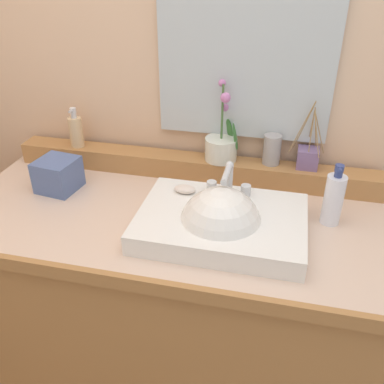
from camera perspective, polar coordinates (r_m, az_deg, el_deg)
wall_back at (r=1.60m, az=1.44°, el=20.82°), size 2.93×0.20×2.75m
vanity_cabinet at (r=1.66m, az=-2.19°, el=-15.61°), size 1.43×0.66×0.89m
back_ledge at (r=1.59m, az=-0.02°, el=3.46°), size 1.35×0.09×0.08m
sink_basin at (r=1.28m, az=3.88°, el=-4.48°), size 0.50×0.36×0.28m
soap_bar at (r=1.36m, az=-0.95°, el=0.38°), size 0.07×0.04×0.02m
potted_plant at (r=1.53m, az=4.00°, el=6.40°), size 0.12×0.12×0.29m
soap_dispenser at (r=1.69m, az=-15.30°, el=7.91°), size 0.05×0.05×0.15m
tumbler_cup at (r=1.53m, az=10.67°, el=5.61°), size 0.06×0.06×0.11m
reed_diffuser at (r=1.54m, az=15.24°, el=4.54°), size 0.12×0.09×0.24m
lotion_bottle at (r=1.36m, az=18.44°, el=-0.85°), size 0.06×0.06×0.20m
tissue_box at (r=1.56m, az=-17.54°, el=2.23°), size 0.15×0.15×0.11m
mirror at (r=1.48m, az=7.09°, el=16.63°), size 0.59×0.02×0.51m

